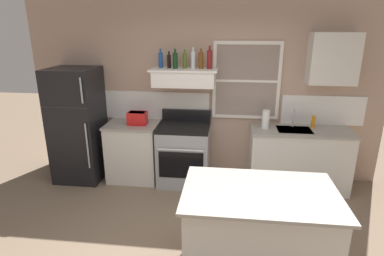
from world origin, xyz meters
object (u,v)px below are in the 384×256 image
object	(u,v)px
refrigerator	(78,125)
stove_range	(184,154)
bottle_dark_green_wine	(175,60)
bottle_clear_tall	(193,59)
bottle_olive_oil_square	(185,60)
bottle_amber_wine	(201,60)
paper_towel_roll	(266,119)
bottle_balsamic_dark	(169,61)
dish_soap_bottle	(313,122)
kitchen_island	(257,234)
toaster	(137,118)
bottle_red_label_wine	(210,59)
bottle_blue_liqueur	(161,60)

from	to	relation	value
refrigerator	stove_range	distance (m)	1.70
bottle_dark_green_wine	bottle_clear_tall	world-z (taller)	bottle_clear_tall
bottle_olive_oil_square	bottle_amber_wine	distance (m)	0.23
bottle_dark_green_wine	paper_towel_roll	xyz separation A→B (m)	(1.32, -0.04, -0.82)
refrigerator	bottle_clear_tall	size ratio (longest dim) A/B	5.79
bottle_balsamic_dark	bottle_olive_oil_square	distance (m)	0.23
paper_towel_roll	dish_soap_bottle	size ratio (longest dim) A/B	1.50
stove_range	bottle_balsamic_dark	world-z (taller)	bottle_balsamic_dark
stove_range	kitchen_island	bearing A→B (deg)	-62.49
toaster	bottle_balsamic_dark	bearing A→B (deg)	13.56
paper_towel_roll	toaster	bearing A→B (deg)	-179.24
bottle_clear_tall	bottle_red_label_wine	world-z (taller)	bottle_red_label_wine
bottle_red_label_wine	kitchen_island	distance (m)	2.48
bottle_olive_oil_square	bottle_dark_green_wine	bearing A→B (deg)	-156.69
bottle_olive_oil_square	paper_towel_roll	distance (m)	1.44
bottle_blue_liqueur	paper_towel_roll	world-z (taller)	bottle_blue_liqueur
stove_range	bottle_balsamic_dark	bearing A→B (deg)	150.45
bottle_blue_liqueur	bottle_red_label_wine	bearing A→B (deg)	-3.47
bottle_olive_oil_square	paper_towel_roll	bearing A→B (deg)	-4.46
dish_soap_bottle	bottle_blue_liqueur	bearing A→B (deg)	179.80
bottle_balsamic_dark	bottle_olive_oil_square	world-z (taller)	bottle_olive_oil_square
bottle_clear_tall	bottle_dark_green_wine	bearing A→B (deg)	-167.00
bottle_blue_liqueur	dish_soap_bottle	xyz separation A→B (m)	(2.23, -0.01, -0.86)
stove_range	paper_towel_roll	xyz separation A→B (m)	(1.19, 0.04, 0.58)
toaster	bottle_olive_oil_square	bearing A→B (deg)	9.40
bottle_clear_tall	bottle_amber_wine	bearing A→B (deg)	-9.30
paper_towel_roll	bottle_balsamic_dark	bearing A→B (deg)	176.33
toaster	bottle_olive_oil_square	distance (m)	1.11
stove_range	dish_soap_bottle	xyz separation A→B (m)	(1.88, 0.14, 0.54)
toaster	bottle_balsamic_dark	xyz separation A→B (m)	(0.48, 0.12, 0.84)
stove_range	dish_soap_bottle	world-z (taller)	same
paper_towel_roll	stove_range	bearing A→B (deg)	-178.20
paper_towel_roll	kitchen_island	size ratio (longest dim) A/B	0.19
refrigerator	kitchen_island	size ratio (longest dim) A/B	1.25
stove_range	kitchen_island	xyz separation A→B (m)	(0.96, -1.84, -0.01)
paper_towel_roll	bottle_dark_green_wine	bearing A→B (deg)	178.41
toaster	kitchen_island	distance (m)	2.55
bottle_balsamic_dark	bottle_clear_tall	size ratio (longest dim) A/B	0.79
refrigerator	toaster	xyz separation A→B (m)	(0.94, 0.04, 0.14)
bottle_balsamic_dark	bottle_clear_tall	distance (m)	0.35
bottle_blue_liqueur	bottle_olive_oil_square	size ratio (longest dim) A/B	1.02
paper_towel_roll	dish_soap_bottle	world-z (taller)	paper_towel_roll
stove_range	paper_towel_roll	distance (m)	1.32
refrigerator	bottle_clear_tall	xyz separation A→B (m)	(1.77, 0.15, 1.00)
bottle_clear_tall	bottle_red_label_wine	xyz separation A→B (m)	(0.24, -0.03, 0.01)
toaster	bottle_red_label_wine	bearing A→B (deg)	4.82
bottle_balsamic_dark	bottle_clear_tall	xyz separation A→B (m)	(0.35, 0.00, 0.03)
toaster	dish_soap_bottle	distance (m)	2.59
bottle_dark_green_wine	paper_towel_roll	world-z (taller)	bottle_dark_green_wine
bottle_red_label_wine	bottle_clear_tall	bearing A→B (deg)	172.90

